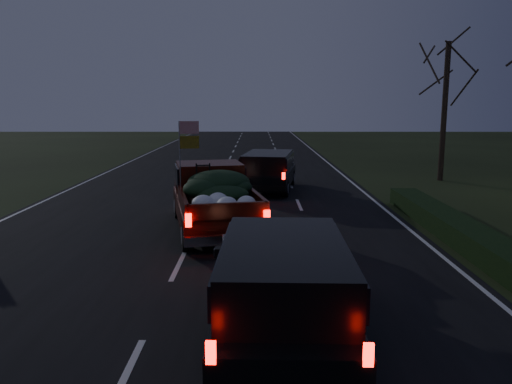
# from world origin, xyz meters

# --- Properties ---
(ground) EXTENTS (120.00, 120.00, 0.00)m
(ground) POSITION_xyz_m (0.00, 0.00, 0.00)
(ground) COLOR black
(ground) RESTS_ON ground
(road_asphalt) EXTENTS (14.00, 120.00, 0.02)m
(road_asphalt) POSITION_xyz_m (0.00, 0.00, 0.01)
(road_asphalt) COLOR black
(road_asphalt) RESTS_ON ground
(hedge_row) EXTENTS (1.00, 10.00, 0.60)m
(hedge_row) POSITION_xyz_m (7.80, 3.00, 0.30)
(hedge_row) COLOR black
(hedge_row) RESTS_ON ground
(bare_tree_far) EXTENTS (3.60, 3.60, 7.00)m
(bare_tree_far) POSITION_xyz_m (11.50, 14.00, 5.23)
(bare_tree_far) COLOR black
(bare_tree_far) RESTS_ON ground
(pickup_truck) EXTENTS (3.34, 6.14, 3.05)m
(pickup_truck) POSITION_xyz_m (0.58, 3.62, 1.14)
(pickup_truck) COLOR #3F1008
(pickup_truck) RESTS_ON ground
(lead_suv) EXTENTS (2.81, 5.22, 1.43)m
(lead_suv) POSITION_xyz_m (2.46, 10.83, 1.08)
(lead_suv) COLOR black
(lead_suv) RESTS_ON ground
(rear_suv) EXTENTS (2.33, 5.00, 1.42)m
(rear_suv) POSITION_xyz_m (2.36, -3.93, 1.08)
(rear_suv) COLOR black
(rear_suv) RESTS_ON ground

